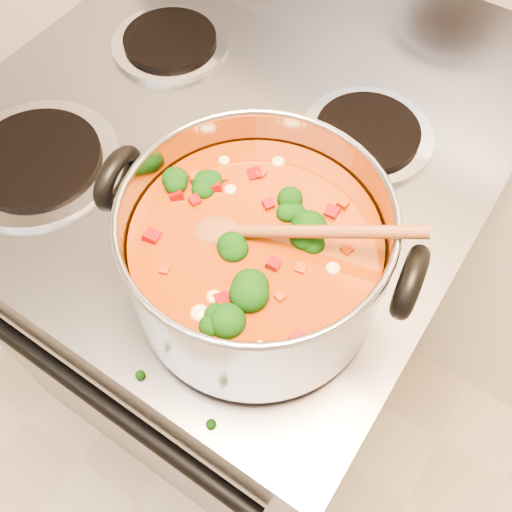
{
  "coord_description": "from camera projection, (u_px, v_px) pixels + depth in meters",
  "views": [
    {
      "loc": [
        0.36,
        0.75,
        1.53
      ],
      "look_at": [
        0.19,
        1.01,
        1.01
      ],
      "focal_mm": 40.0,
      "sensor_mm": 36.0,
      "label": 1
    }
  ],
  "objects": [
    {
      "name": "electric_range",
      "position": [
        222.0,
        295.0,
        1.2
      ],
      "size": [
        0.76,
        0.68,
        1.08
      ],
      "color": "gray",
      "rests_on": "ground"
    },
    {
      "name": "cooktop_crumbs",
      "position": [
        251.0,
        378.0,
        0.63
      ],
      "size": [
        0.22,
        0.16,
        0.01
      ],
      "color": "black",
      "rests_on": "electric_range"
    },
    {
      "name": "stockpot",
      "position": [
        256.0,
        256.0,
        0.61
      ],
      "size": [
        0.34,
        0.28,
        0.17
      ],
      "rotation": [
        0.0,
        0.0,
        0.18
      ],
      "color": "#9F9FA6",
      "rests_on": "electric_range"
    },
    {
      "name": "wooden_spoon",
      "position": [
        264.0,
        231.0,
        0.57
      ],
      "size": [
        0.23,
        0.12,
        0.08
      ],
      "rotation": [
        0.0,
        0.0,
        0.41
      ],
      "color": "brown",
      "rests_on": "stockpot"
    }
  ]
}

